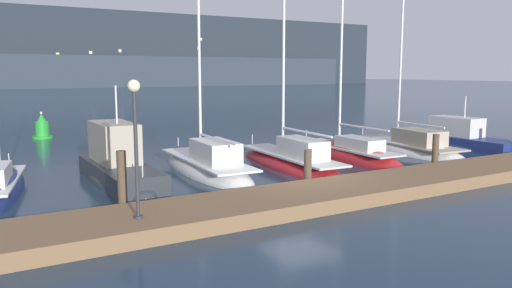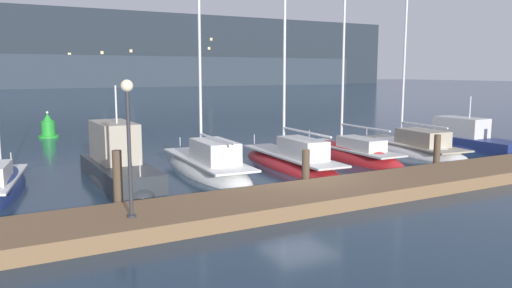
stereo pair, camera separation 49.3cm
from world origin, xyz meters
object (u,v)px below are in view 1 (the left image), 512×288
object	(u,v)px
sailboat_berth_7	(407,149)
dock_lamppost	(135,125)
sailboat_berth_5	(291,164)
sailboat_berth_4	(207,169)
motorboat_berth_8	(463,143)
motorboat_berth_3	(119,172)
sailboat_berth_6	(347,156)
channel_buoy	(42,129)

from	to	relation	value
sailboat_berth_7	dock_lamppost	xyz separation A→B (m)	(-16.54, -6.28, 2.76)
sailboat_berth_5	sailboat_berth_7	size ratio (longest dim) A/B	0.95
sailboat_berth_4	sailboat_berth_7	distance (m)	11.55
sailboat_berth_4	motorboat_berth_8	size ratio (longest dim) A/B	1.62
motorboat_berth_3	sailboat_berth_4	distance (m)	3.75
sailboat_berth_7	motorboat_berth_3	bearing A→B (deg)	178.41
sailboat_berth_5	sailboat_berth_6	size ratio (longest dim) A/B	1.15
dock_lamppost	motorboat_berth_3	bearing A→B (deg)	79.37
sailboat_berth_5	channel_buoy	world-z (taller)	sailboat_berth_5
motorboat_berth_8	sailboat_berth_4	bearing A→B (deg)	176.75
sailboat_berth_5	motorboat_berth_8	world-z (taller)	sailboat_berth_5
motorboat_berth_3	sailboat_berth_5	xyz separation A→B (m)	(7.37, -1.11, -0.21)
sailboat_berth_4	sailboat_berth_7	xyz separation A→B (m)	(11.55, -0.33, -0.02)
channel_buoy	sailboat_berth_6	bearing A→B (deg)	-52.36
sailboat_berth_7	motorboat_berth_8	distance (m)	3.94
sailboat_berth_4	sailboat_berth_5	size ratio (longest dim) A/B	0.94
sailboat_berth_6	dock_lamppost	world-z (taller)	sailboat_berth_6
motorboat_berth_3	sailboat_berth_4	size ratio (longest dim) A/B	0.64
sailboat_berth_4	channel_buoy	xyz separation A→B (m)	(-4.64, 15.32, 0.46)
sailboat_berth_7	dock_lamppost	world-z (taller)	sailboat_berth_7
sailboat_berth_4	channel_buoy	size ratio (longest dim) A/B	6.11
sailboat_berth_7	channel_buoy	size ratio (longest dim) A/B	6.84
dock_lamppost	motorboat_berth_8	bearing A→B (deg)	15.66
sailboat_berth_4	sailboat_berth_7	world-z (taller)	sailboat_berth_7
motorboat_berth_8	sailboat_berth_5	bearing A→B (deg)	-179.34
channel_buoy	motorboat_berth_3	bearing A→B (deg)	-86.62
motorboat_berth_8	sailboat_berth_6	bearing A→B (deg)	176.09
sailboat_berth_5	motorboat_berth_8	size ratio (longest dim) A/B	1.73
sailboat_berth_5	dock_lamppost	bearing A→B (deg)	-147.05
channel_buoy	sailboat_berth_5	bearing A→B (deg)	-63.14
sailboat_berth_5	sailboat_berth_7	bearing A→B (deg)	4.95
sailboat_berth_4	sailboat_berth_6	bearing A→B (deg)	-2.53
sailboat_berth_6	dock_lamppost	size ratio (longest dim) A/B	2.71
sailboat_berth_4	sailboat_berth_6	distance (m)	7.44
sailboat_berth_7	channel_buoy	world-z (taller)	sailboat_berth_7
motorboat_berth_3	sailboat_berth_6	xyz separation A→B (m)	(11.17, -0.43, -0.28)
sailboat_berth_7	sailboat_berth_5	bearing A→B (deg)	-175.05
sailboat_berth_7	dock_lamppost	bearing A→B (deg)	-159.21
motorboat_berth_3	channel_buoy	world-z (taller)	motorboat_berth_3
channel_buoy	dock_lamppost	size ratio (longest dim) A/B	0.48
sailboat_berth_5	motorboat_berth_8	distance (m)	11.81
motorboat_berth_3	sailboat_berth_6	world-z (taller)	sailboat_berth_6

